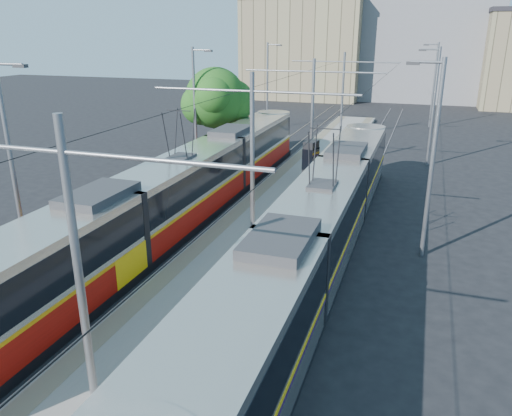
% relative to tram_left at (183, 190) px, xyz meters
% --- Properties ---
extents(ground, '(160.00, 160.00, 0.00)m').
position_rel_tram_left_xyz_m(ground, '(3.60, -8.16, -1.71)').
color(ground, black).
rests_on(ground, ground).
extents(platform, '(4.00, 50.00, 0.30)m').
position_rel_tram_left_xyz_m(platform, '(3.60, 8.84, -1.56)').
color(platform, gray).
rests_on(platform, ground).
extents(tactile_strip_left, '(0.70, 50.00, 0.01)m').
position_rel_tram_left_xyz_m(tactile_strip_left, '(2.15, 8.84, -1.40)').
color(tactile_strip_left, gray).
rests_on(tactile_strip_left, platform).
extents(tactile_strip_right, '(0.70, 50.00, 0.01)m').
position_rel_tram_left_xyz_m(tactile_strip_right, '(5.05, 8.84, -1.40)').
color(tactile_strip_right, gray).
rests_on(tactile_strip_right, platform).
extents(rails, '(8.71, 70.00, 0.03)m').
position_rel_tram_left_xyz_m(rails, '(3.60, 8.84, -1.69)').
color(rails, gray).
rests_on(rails, ground).
extents(track_arrow, '(1.20, 5.00, 0.01)m').
position_rel_tram_left_xyz_m(track_arrow, '(0.00, -11.16, -1.70)').
color(track_arrow, silver).
rests_on(track_arrow, ground).
extents(tram_left, '(2.43, 32.05, 5.50)m').
position_rel_tram_left_xyz_m(tram_left, '(0.00, 0.00, 0.00)').
color(tram_left, black).
rests_on(tram_left, ground).
extents(tram_right, '(2.43, 29.03, 5.50)m').
position_rel_tram_left_xyz_m(tram_right, '(7.20, -2.35, 0.15)').
color(tram_right, black).
rests_on(tram_right, ground).
extents(catenary, '(9.20, 70.00, 7.00)m').
position_rel_tram_left_xyz_m(catenary, '(3.60, 5.99, 2.82)').
color(catenary, gray).
rests_on(catenary, platform).
extents(street_lamps, '(15.18, 38.22, 8.00)m').
position_rel_tram_left_xyz_m(street_lamps, '(3.60, 12.84, 2.48)').
color(street_lamps, gray).
rests_on(street_lamps, ground).
extents(shelter, '(0.86, 1.20, 2.41)m').
position_rel_tram_left_xyz_m(shelter, '(4.34, 8.49, -0.14)').
color(shelter, black).
rests_on(shelter, platform).
extents(tree, '(4.59, 4.25, 6.67)m').
position_rel_tram_left_xyz_m(tree, '(-2.94, 11.88, 2.81)').
color(tree, '#382314').
rests_on(tree, ground).
extents(building_left, '(16.32, 12.24, 13.46)m').
position_rel_tram_left_xyz_m(building_left, '(-6.40, 51.84, 5.03)').
color(building_left, gray).
rests_on(building_left, ground).
extents(building_centre, '(18.36, 14.28, 17.34)m').
position_rel_tram_left_xyz_m(building_centre, '(9.60, 55.84, 6.97)').
color(building_centre, slate).
rests_on(building_centre, ground).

